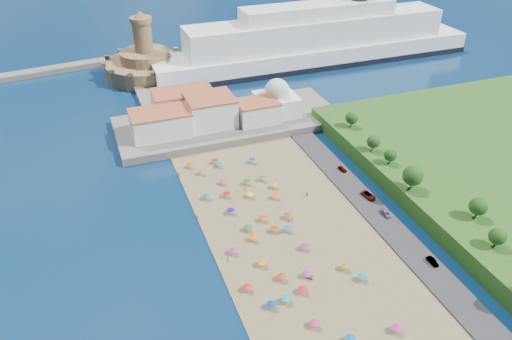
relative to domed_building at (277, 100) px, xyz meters
name	(u,v)px	position (x,y,z in m)	size (l,w,h in m)	color
ground	(273,240)	(-30.00, -71.00, -8.97)	(700.00, 700.00, 0.00)	#071938
terrace	(229,122)	(-20.00, 2.00, -7.47)	(90.00, 36.00, 3.00)	#59544C
jetty	(159,97)	(-42.00, 37.00, -7.77)	(18.00, 70.00, 2.40)	#59544C
waterfront_buildings	(196,112)	(-33.05, 2.64, -1.10)	(57.00, 29.00, 11.00)	silver
domed_building	(277,100)	(0.00, 0.00, 0.00)	(16.00, 16.00, 15.00)	silver
fortress	(146,64)	(-42.00, 67.00, -2.29)	(40.00, 40.00, 32.40)	olive
cruise_ship	(316,42)	(44.94, 55.40, 2.23)	(172.99, 26.20, 37.82)	black
beach_parasols	(282,255)	(-31.21, -80.11, -6.83)	(31.72, 112.66, 2.20)	gray
beachgoers	(276,250)	(-31.44, -76.65, -7.85)	(37.63, 97.81, 1.88)	tan
parked_cars	(377,204)	(6.00, -67.76, -7.60)	(3.24, 53.57, 1.44)	gray
hillside_trees	(439,193)	(18.60, -79.14, 1.04)	(14.46, 107.62, 8.08)	#382314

